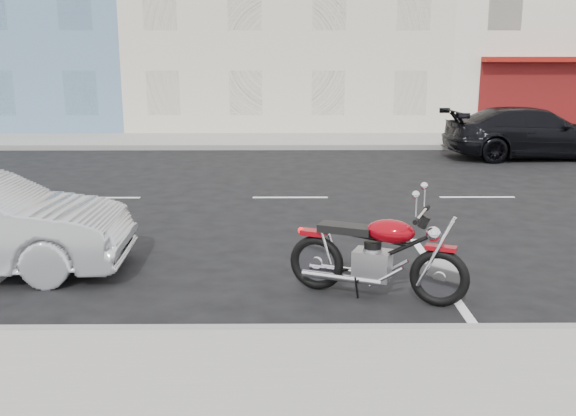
# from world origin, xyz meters

# --- Properties ---
(ground) EXTENTS (120.00, 120.00, 0.00)m
(ground) POSITION_xyz_m (0.00, 0.00, 0.00)
(ground) COLOR black
(ground) RESTS_ON ground
(sidewalk_far) EXTENTS (80.00, 3.40, 0.15)m
(sidewalk_far) POSITION_xyz_m (-5.00, 8.70, 0.07)
(sidewalk_far) COLOR gray
(sidewalk_far) RESTS_ON ground
(curb_near) EXTENTS (80.00, 0.12, 0.16)m
(curb_near) POSITION_xyz_m (-5.00, -7.00, 0.08)
(curb_near) COLOR gray
(curb_near) RESTS_ON ground
(curb_far) EXTENTS (80.00, 0.12, 0.16)m
(curb_far) POSITION_xyz_m (-5.00, 7.00, 0.08)
(curb_far) COLOR gray
(curb_far) RESTS_ON ground
(motorcycle) EXTENTS (2.16, 1.08, 1.14)m
(motorcycle) POSITION_xyz_m (-0.25, -6.08, 0.52)
(motorcycle) COLOR black
(motorcycle) RESTS_ON ground
(car_far) EXTENTS (5.22, 2.40, 1.48)m
(car_far) POSITION_xyz_m (5.14, 5.33, 0.74)
(car_far) COLOR black
(car_far) RESTS_ON ground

